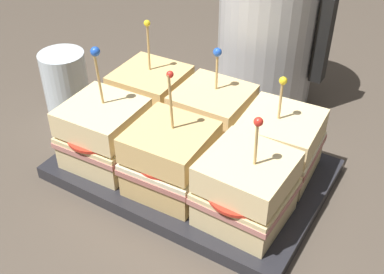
{
  "coord_description": "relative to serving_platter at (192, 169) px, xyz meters",
  "views": [
    {
      "loc": [
        0.26,
        -0.43,
        0.44
      ],
      "look_at": [
        0.0,
        0.0,
        0.06
      ],
      "focal_mm": 45.0,
      "sensor_mm": 36.0,
      "label": 1
    }
  ],
  "objects": [
    {
      "name": "serving_platter",
      "position": [
        0.0,
        0.0,
        0.0
      ],
      "size": [
        0.35,
        0.23,
        0.02
      ],
      "color": "#232328",
      "rests_on": "ground_plane"
    },
    {
      "name": "kettle_steel",
      "position": [
        -0.01,
        0.24,
        0.11
      ],
      "size": [
        0.18,
        0.16,
        0.26
      ],
      "color": "#B7BABF",
      "rests_on": "ground_plane"
    },
    {
      "name": "drinking_glass",
      "position": [
        -0.25,
        0.03,
        0.04
      ],
      "size": [
        0.07,
        0.07,
        0.11
      ],
      "color": "silver",
      "rests_on": "ground_plane"
    },
    {
      "name": "sandwich_back_center",
      "position": [
        0.0,
        0.05,
        0.05
      ],
      "size": [
        0.1,
        0.1,
        0.15
      ],
      "color": "#DBB77A",
      "rests_on": "serving_platter"
    },
    {
      "name": "sandwich_front_right",
      "position": [
        0.1,
        -0.05,
        0.05
      ],
      "size": [
        0.1,
        0.1,
        0.15
      ],
      "color": "beige",
      "rests_on": "serving_platter"
    },
    {
      "name": "ground_plane",
      "position": [
        0.0,
        0.0,
        -0.01
      ],
      "size": [
        6.0,
        6.0,
        0.0
      ],
      "primitive_type": "plane",
      "color": "#4C4238"
    },
    {
      "name": "sandwich_front_left",
      "position": [
        -0.1,
        -0.05,
        0.05
      ],
      "size": [
        0.1,
        0.1,
        0.17
      ],
      "color": "beige",
      "rests_on": "serving_platter"
    },
    {
      "name": "sandwich_back_left",
      "position": [
        -0.1,
        0.05,
        0.05
      ],
      "size": [
        0.1,
        0.1,
        0.16
      ],
      "color": "tan",
      "rests_on": "serving_platter"
    },
    {
      "name": "sandwich_back_right",
      "position": [
        0.1,
        0.05,
        0.05
      ],
      "size": [
        0.1,
        0.1,
        0.14
      ],
      "color": "beige",
      "rests_on": "serving_platter"
    },
    {
      "name": "sandwich_front_center",
      "position": [
        -0.0,
        -0.05,
        0.05
      ],
      "size": [
        0.1,
        0.1,
        0.16
      ],
      "color": "tan",
      "rests_on": "serving_platter"
    }
  ]
}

